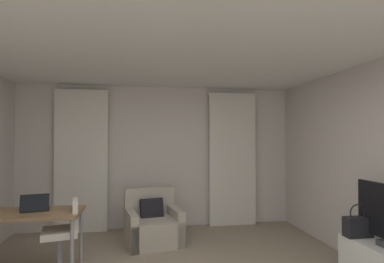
% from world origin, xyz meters
% --- Properties ---
extents(wall_window, '(5.12, 0.06, 2.60)m').
position_xyz_m(wall_window, '(0.00, 3.03, 1.30)').
color(wall_window, silver).
rests_on(wall_window, ground).
extents(ceiling, '(5.12, 6.12, 0.06)m').
position_xyz_m(ceiling, '(0.00, 0.00, 2.63)').
color(ceiling, white).
rests_on(ceiling, wall_left).
extents(curtain_left_panel, '(0.90, 0.06, 2.50)m').
position_xyz_m(curtain_left_panel, '(-1.38, 2.90, 1.25)').
color(curtain_left_panel, silver).
rests_on(curtain_left_panel, ground).
extents(curtain_right_panel, '(0.90, 0.06, 2.50)m').
position_xyz_m(curtain_right_panel, '(1.38, 2.90, 1.25)').
color(curtain_right_panel, silver).
rests_on(curtain_right_panel, ground).
extents(armchair, '(0.94, 0.90, 0.83)m').
position_xyz_m(armchair, '(-0.15, 2.16, 0.27)').
color(armchair, '#B2A899').
rests_on(armchair, ground).
extents(desk, '(1.35, 0.62, 0.75)m').
position_xyz_m(desk, '(-1.74, 1.29, 0.68)').
color(desk, olive).
rests_on(desk, ground).
extents(desk_chair, '(0.48, 0.48, 0.88)m').
position_xyz_m(desk_chair, '(-1.26, 1.24, 0.39)').
color(desk_chair, gray).
rests_on(desk_chair, ground).
extents(laptop, '(0.36, 0.30, 0.22)m').
position_xyz_m(laptop, '(-1.61, 1.32, 0.79)').
color(laptop, '#2D2D33').
rests_on(laptop, desk).
extents(handbag_primary, '(0.30, 0.14, 0.37)m').
position_xyz_m(handbag_primary, '(2.08, 0.42, 0.65)').
color(handbag_primary, black).
rests_on(handbag_primary, tv_console).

